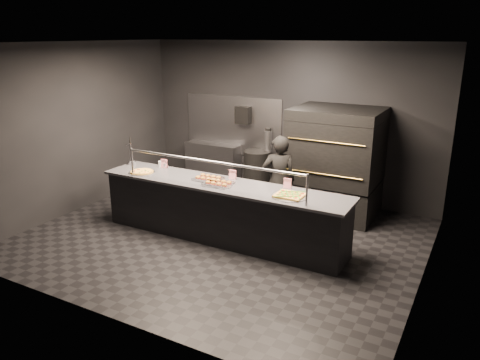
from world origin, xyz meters
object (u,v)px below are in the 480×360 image
at_px(towel_dispenser, 243,115).
at_px(worker, 279,181).
at_px(prep_shelf, 213,164).
at_px(service_counter, 222,211).
at_px(fire_extinguisher, 268,142).
at_px(pizza_oven, 335,162).
at_px(round_pizza, 142,172).
at_px(slider_tray_a, 208,178).
at_px(beer_tap, 131,156).
at_px(trash_bin, 257,173).
at_px(slider_tray_b, 218,183).
at_px(square_pizza, 290,195).

bearing_deg(towel_dispenser, worker, -44.76).
bearing_deg(prep_shelf, towel_dispenser, 5.71).
height_order(service_counter, fire_extinguisher, service_counter).
distance_m(pizza_oven, round_pizza, 3.34).
xyz_separation_m(service_counter, pizza_oven, (1.20, 1.90, 0.50)).
height_order(towel_dispenser, slider_tray_a, towel_dispenser).
bearing_deg(prep_shelf, worker, -32.35).
bearing_deg(towel_dispenser, slider_tray_a, -74.99).
height_order(prep_shelf, round_pizza, round_pizza).
relative_size(beer_tap, round_pizza, 1.19).
bearing_deg(worker, trash_bin, -80.80).
relative_size(slider_tray_b, worker, 0.32).
xyz_separation_m(slider_tray_a, trash_bin, (-0.22, 2.15, -0.50)).
distance_m(fire_extinguisher, trash_bin, 0.66).
relative_size(towel_dispenser, trash_bin, 0.39).
xyz_separation_m(round_pizza, square_pizza, (2.61, 0.07, 0.00)).
relative_size(beer_tap, trash_bin, 0.58).
height_order(prep_shelf, trash_bin, prep_shelf).
bearing_deg(beer_tap, square_pizza, -4.55).
relative_size(towel_dispenser, fire_extinguisher, 0.69).
distance_m(pizza_oven, worker, 1.16).
distance_m(slider_tray_b, square_pizza, 1.16).
xyz_separation_m(service_counter, beer_tap, (-1.95, 0.18, 0.60)).
distance_m(fire_extinguisher, worker, 1.71).
xyz_separation_m(prep_shelf, towel_dispenser, (0.70, 0.07, 1.10)).
bearing_deg(round_pizza, service_counter, 5.49).
height_order(square_pizza, trash_bin, square_pizza).
bearing_deg(slider_tray_a, slider_tray_b, -27.23).
distance_m(service_counter, round_pizza, 1.53).
height_order(prep_shelf, beer_tap, beer_tap).
height_order(prep_shelf, slider_tray_b, slider_tray_b).
height_order(prep_shelf, towel_dispenser, towel_dispenser).
bearing_deg(worker, round_pizza, -1.32).
distance_m(slider_tray_a, worker, 1.23).
relative_size(service_counter, prep_shelf, 3.42).
bearing_deg(square_pizza, round_pizza, -178.37).
distance_m(prep_shelf, towel_dispenser, 1.31).
bearing_deg(round_pizza, worker, 29.20).
height_order(beer_tap, slider_tray_b, beer_tap).
relative_size(pizza_oven, fire_extinguisher, 3.78).
relative_size(slider_tray_a, square_pizza, 0.94).
xyz_separation_m(service_counter, square_pizza, (1.16, -0.06, 0.47)).
bearing_deg(beer_tap, prep_shelf, 80.70).
bearing_deg(round_pizza, slider_tray_a, 9.28).
xyz_separation_m(pizza_oven, fire_extinguisher, (-1.55, 0.50, 0.09)).
xyz_separation_m(pizza_oven, worker, (-0.67, -0.93, -0.19)).
xyz_separation_m(pizza_oven, square_pizza, (-0.04, -1.96, -0.03)).
height_order(pizza_oven, square_pizza, pizza_oven).
relative_size(service_counter, pizza_oven, 2.15).
bearing_deg(prep_shelf, pizza_oven, -8.54).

